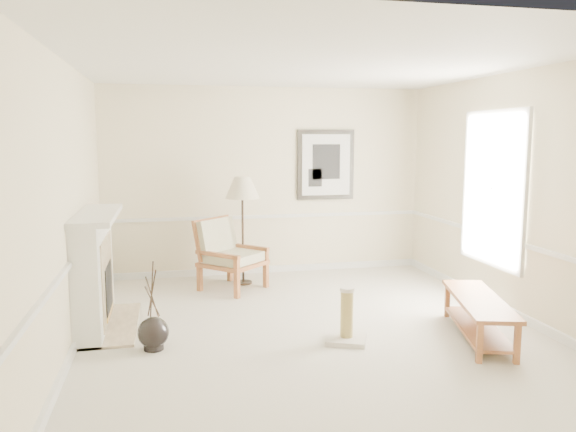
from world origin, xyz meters
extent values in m
plane|color=silver|center=(0.00, 0.00, 0.00)|extent=(5.50, 5.50, 0.00)
cube|color=#F3E5BD|center=(0.00, 2.75, 1.45)|extent=(5.00, 0.04, 2.90)
cube|color=#F3E5BD|center=(0.00, -2.75, 1.45)|extent=(5.00, 0.04, 2.90)
cube|color=#F3E5BD|center=(-2.50, 0.00, 1.45)|extent=(0.04, 5.50, 2.90)
cube|color=#F3E5BD|center=(2.50, 0.00, 1.45)|extent=(0.04, 5.50, 2.90)
cube|color=white|center=(0.00, 0.00, 2.90)|extent=(5.00, 5.50, 0.04)
cube|color=white|center=(0.00, 2.73, 0.05)|extent=(4.95, 0.04, 0.10)
cube|color=white|center=(0.00, 2.73, 0.90)|extent=(4.95, 0.04, 0.05)
cube|color=white|center=(2.46, 0.40, 1.50)|extent=(0.03, 1.20, 1.80)
cube|color=white|center=(2.45, 0.40, 1.50)|extent=(0.05, 1.34, 1.94)
cube|color=black|center=(0.95, 2.72, 1.70)|extent=(0.92, 0.04, 1.10)
cube|color=white|center=(0.95, 2.69, 1.70)|extent=(0.78, 0.01, 0.96)
cube|color=black|center=(0.95, 2.69, 1.75)|extent=(0.45, 0.01, 0.55)
cube|color=white|center=(-2.36, 0.60, 0.62)|extent=(0.28, 1.50, 1.25)
cube|color=white|center=(-2.31, 0.60, 1.28)|extent=(0.46, 1.64, 0.06)
cube|color=#C6B28E|center=(-2.21, 0.60, 0.55)|extent=(0.02, 1.05, 0.95)
cube|color=black|center=(-2.20, 0.60, 0.42)|extent=(0.02, 0.62, 0.58)
cube|color=gold|center=(-2.20, 0.60, 0.16)|extent=(0.01, 0.66, 0.05)
cube|color=#C6B28E|center=(-2.20, 0.60, 0.01)|extent=(0.60, 1.50, 0.03)
sphere|color=black|center=(-1.70, -0.25, 0.18)|extent=(0.31, 0.31, 0.31)
cylinder|color=black|center=(-1.70, -0.25, 0.04)|extent=(0.20, 0.20, 0.09)
cylinder|color=black|center=(-1.70, -0.25, 0.59)|extent=(0.11, 0.10, 0.49)
cylinder|color=black|center=(-1.70, -0.25, 0.55)|extent=(0.13, 0.12, 0.40)
cylinder|color=black|center=(-1.70, -0.25, 0.63)|extent=(0.06, 0.06, 0.58)
cube|color=brown|center=(-0.65, 1.39, 0.20)|extent=(0.09, 0.09, 0.41)
cube|color=brown|center=(-1.11, 1.86, 0.20)|extent=(0.09, 0.09, 0.41)
cube|color=brown|center=(-0.18, 1.85, 0.20)|extent=(0.09, 0.09, 0.41)
cube|color=brown|center=(-0.64, 2.32, 0.20)|extent=(0.09, 0.09, 0.41)
cube|color=brown|center=(-0.64, 1.85, 0.37)|extent=(1.06, 1.06, 0.05)
cube|color=brown|center=(-0.88, 2.10, 0.71)|extent=(0.66, 0.65, 0.59)
cube|color=brown|center=(-0.88, 1.62, 0.56)|extent=(0.57, 0.58, 0.05)
cube|color=brown|center=(-0.41, 2.09, 0.56)|extent=(0.57, 0.58, 0.05)
cube|color=white|center=(-0.64, 1.85, 0.47)|extent=(0.97, 0.97, 0.13)
cube|color=white|center=(-0.84, 2.05, 0.73)|extent=(0.64, 0.63, 0.52)
cylinder|color=black|center=(-0.46, 2.14, 0.01)|extent=(0.26, 0.26, 0.03)
cylinder|color=black|center=(-0.46, 2.14, 0.73)|extent=(0.03, 0.03, 1.42)
cone|color=beige|center=(-0.46, 2.14, 1.42)|extent=(0.58, 0.58, 0.31)
cube|color=brown|center=(1.69, -0.64, 0.42)|extent=(0.86, 1.60, 0.04)
cube|color=brown|center=(1.69, -0.64, 0.11)|extent=(0.77, 1.47, 0.03)
cube|color=brown|center=(1.33, -1.26, 0.20)|extent=(0.07, 0.07, 0.39)
cube|color=brown|center=(1.67, -1.36, 0.20)|extent=(0.07, 0.07, 0.39)
cube|color=brown|center=(1.72, 0.08, 0.20)|extent=(0.07, 0.07, 0.39)
cube|color=brown|center=(2.05, -0.01, 0.20)|extent=(0.07, 0.07, 0.39)
cube|color=beige|center=(0.28, -0.44, 0.03)|extent=(0.54, 0.54, 0.05)
cylinder|color=tan|center=(0.28, -0.44, 0.30)|extent=(0.13, 0.13, 0.49)
cylinder|color=beige|center=(0.28, -0.44, 0.56)|extent=(0.15, 0.15, 0.04)
camera|label=1|loc=(-1.53, -5.86, 2.14)|focal=35.00mm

